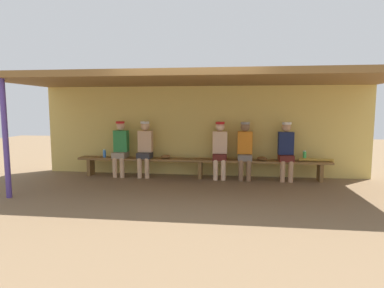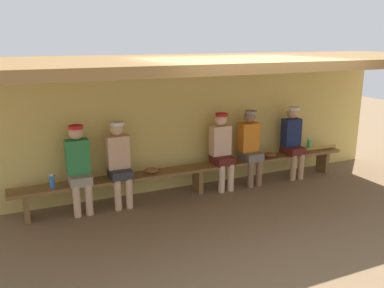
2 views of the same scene
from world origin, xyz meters
TOP-DOWN VIEW (x-y plane):
  - ground_plane at (0.00, 0.00)m, footprint 24.00×24.00m
  - back_wall at (0.00, 2.00)m, footprint 8.00×0.20m
  - dugout_roof at (0.00, 0.70)m, footprint 8.00×2.80m
  - bench at (0.00, 1.55)m, footprint 6.00×0.36m
  - player_rightmost at (-1.97, 1.55)m, footprint 0.34×0.42m
  - player_in_blue at (-1.35, 1.55)m, footprint 0.34×0.42m
  - player_in_red at (1.04, 1.55)m, footprint 0.34×0.42m
  - player_leftmost at (1.98, 1.55)m, footprint 0.34×0.42m
  - player_with_sunglasses at (0.46, 1.55)m, footprint 0.34×0.42m
  - water_bottle_blue at (-2.37, 1.51)m, footprint 0.07×0.07m
  - water_bottle_orange at (2.40, 1.58)m, footprint 0.08×0.08m
  - baseball_glove_tan at (-0.84, 1.54)m, footprint 0.28×0.24m
  - baseball_glove_worn at (1.44, 1.52)m, footprint 0.29×0.25m
  - baseball_bat at (2.65, 1.55)m, footprint 0.76×0.07m

SIDE VIEW (x-z plane):
  - ground_plane at x=0.00m, z-range 0.00..0.00m
  - bench at x=0.00m, z-range 0.16..0.62m
  - baseball_bat at x=2.65m, z-range 0.46..0.53m
  - baseball_glove_tan at x=-0.84m, z-range 0.46..0.55m
  - baseball_glove_worn at x=1.44m, z-range 0.46..0.55m
  - water_bottle_blue at x=-2.37m, z-range 0.45..0.66m
  - water_bottle_orange at x=2.40m, z-range 0.45..0.70m
  - player_rightmost at x=-1.97m, z-range 0.07..1.42m
  - player_in_blue at x=-1.35m, z-range 0.07..1.42m
  - player_in_red at x=1.04m, z-range 0.07..1.42m
  - player_leftmost at x=1.98m, z-range 0.07..1.42m
  - player_with_sunglasses at x=0.46m, z-range 0.07..1.42m
  - back_wall at x=0.00m, z-range 0.00..2.20m
  - dugout_roof at x=0.00m, z-range 2.20..2.32m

